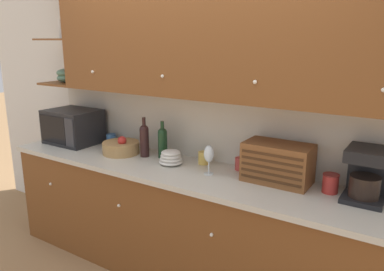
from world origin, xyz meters
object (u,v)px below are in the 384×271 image
bread_box (278,163)px  storage_canister (330,183)px  microwave (73,126)px  fruit_basket (121,147)px  bowl_stack_on_counter (171,158)px  second_wine_bottle (144,139)px  coffee_maker (367,173)px  wine_glass (209,155)px  mug_blue_second (111,139)px  mug_patterned_third (204,158)px  mug (241,164)px  wine_bottle (163,141)px

bread_box → storage_canister: bread_box is taller
storage_canister → microwave: bearing=-178.2°
fruit_basket → bowl_stack_on_counter: fruit_basket is taller
microwave → bowl_stack_on_counter: 1.18m
second_wine_bottle → coffee_maker: 1.72m
storage_canister → fruit_basket: bearing=-176.9°
fruit_basket → coffee_maker: (1.94, 0.12, 0.11)m
second_wine_bottle → bread_box: 1.16m
wine_glass → bread_box: bread_box is taller
second_wine_bottle → bread_box: (1.15, 0.04, -0.01)m
mug_blue_second → mug_patterned_third: size_ratio=1.03×
second_wine_bottle → storage_canister: 1.52m
wine_glass → storage_canister: bearing=8.8°
fruit_basket → mug: 1.08m
microwave → bread_box: 2.01m
mug_blue_second → storage_canister: bearing=-2.1°
wine_bottle → coffee_maker: coffee_maker is taller
wine_glass → mug_patterned_third: bearing=129.8°
microwave → second_wine_bottle: 0.86m
fruit_basket → bread_box: bread_box is taller
second_wine_bottle → coffee_maker: bearing=2.2°
microwave → wine_bottle: size_ratio=1.57×
bowl_stack_on_counter → mug: size_ratio=1.96×
wine_bottle → second_wine_bottle: bearing=-159.5°
wine_glass → coffee_maker: 1.05m
mug_blue_second → bread_box: 1.67m
mug_blue_second → bowl_stack_on_counter: bowl_stack_on_counter is taller
microwave → second_wine_bottle: size_ratio=1.45×
microwave → bowl_stack_on_counter: microwave is taller
second_wine_bottle → mug: 0.85m
wine_bottle → coffee_maker: size_ratio=0.95×
wine_glass → coffee_maker: size_ratio=0.66×
microwave → wine_bottle: bearing=4.8°
fruit_basket → second_wine_bottle: second_wine_bottle is taller
fruit_basket → wine_bottle: wine_bottle is taller
bowl_stack_on_counter → mug: bearing=19.0°
mug_blue_second → mug_patterned_third: 1.04m
mug_patterned_third → mug: 0.31m
microwave → storage_canister: bearing=1.8°
microwave → coffee_maker: coffee_maker is taller
coffee_maker → fruit_basket: bearing=-176.6°
wine_bottle → wine_glass: wine_bottle is taller
wine_bottle → bread_box: wine_bottle is taller
microwave → storage_canister: microwave is taller
microwave → bowl_stack_on_counter: size_ratio=2.59×
second_wine_bottle → coffee_maker: second_wine_bottle is taller
fruit_basket → storage_canister: 1.74m
mug → bread_box: (0.32, -0.09, 0.09)m
wine_glass → bread_box: size_ratio=0.48×
second_wine_bottle → wine_glass: size_ratio=1.54×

